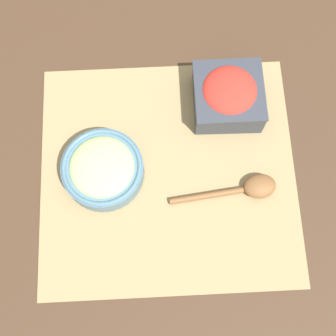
% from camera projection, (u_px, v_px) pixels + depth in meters
% --- Properties ---
extents(ground_plane, '(3.00, 3.00, 0.00)m').
position_uv_depth(ground_plane, '(168.00, 173.00, 0.94)').
color(ground_plane, '#422D1E').
extents(placemat, '(0.51, 0.48, 0.00)m').
position_uv_depth(placemat, '(168.00, 173.00, 0.94)').
color(placemat, '#937F56').
rests_on(placemat, ground_plane).
extents(cucumber_bowl, '(0.16, 0.16, 0.06)m').
position_uv_depth(cucumber_bowl, '(103.00, 169.00, 0.91)').
color(cucumber_bowl, slate).
rests_on(cucumber_bowl, placemat).
extents(tomato_bowl, '(0.14, 0.14, 0.08)m').
position_uv_depth(tomato_bowl, '(228.00, 95.00, 0.94)').
color(tomato_bowl, '#333842').
rests_on(tomato_bowl, placemat).
extents(wooden_spoon, '(0.21, 0.06, 0.03)m').
position_uv_depth(wooden_spoon, '(249.00, 188.00, 0.91)').
color(wooden_spoon, brown).
rests_on(wooden_spoon, placemat).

